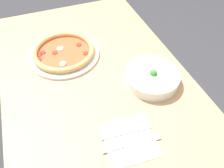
# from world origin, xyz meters

# --- Properties ---
(ground_plane) EXTENTS (8.00, 8.00, 0.00)m
(ground_plane) POSITION_xyz_m (0.00, 0.00, 0.00)
(ground_plane) COLOR #333338
(dining_table) EXTENTS (1.32, 0.79, 0.77)m
(dining_table) POSITION_xyz_m (0.00, 0.00, 0.65)
(dining_table) COLOR tan
(dining_table) RESTS_ON ground_plane
(pizza) EXTENTS (0.34, 0.34, 0.04)m
(pizza) POSITION_xyz_m (-0.21, -0.10, 0.78)
(pizza) COLOR white
(pizza) RESTS_ON dining_table
(bowl) EXTENTS (0.23, 0.23, 0.07)m
(bowl) POSITION_xyz_m (0.09, 0.22, 0.79)
(bowl) COLOR white
(bowl) RESTS_ON dining_table
(napkin) EXTENTS (0.19, 0.19, 0.00)m
(napkin) POSITION_xyz_m (0.31, 0.02, 0.77)
(napkin) COLOR white
(napkin) RESTS_ON dining_table
(fork) EXTENTS (0.03, 0.18, 0.00)m
(fork) POSITION_xyz_m (0.28, 0.01, 0.77)
(fork) COLOR silver
(fork) RESTS_ON napkin
(knife) EXTENTS (0.03, 0.21, 0.01)m
(knife) POSITION_xyz_m (0.33, 0.01, 0.77)
(knife) COLOR silver
(knife) RESTS_ON napkin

